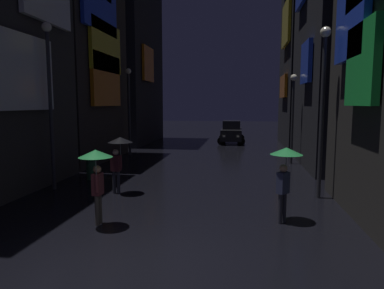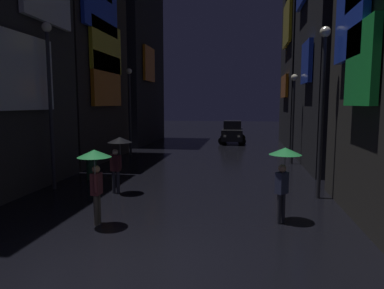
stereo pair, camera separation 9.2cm
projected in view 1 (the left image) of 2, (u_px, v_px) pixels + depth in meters
ground_plane at (128, 266)px, 7.05m from camera, size 120.00×120.00×0.00m
building_left_mid at (73, 41)px, 19.61m from camera, size 4.25×7.05×13.81m
building_left_far at (127, 18)px, 28.76m from camera, size 4.25×8.50×21.01m
building_right_far at (312, 28)px, 26.41m from camera, size 4.25×7.86×18.34m
pedestrian_foreground_left_green at (285, 164)px, 9.54m from camera, size 0.90×0.90×2.12m
pedestrian_foreground_right_green at (96, 166)px, 9.18m from camera, size 0.90×0.90×2.12m
pedestrian_midstreet_centre_black at (119, 149)px, 12.59m from camera, size 0.90×0.90×2.12m
car_distant at (231, 132)px, 29.09m from camera, size 2.29×4.17×1.92m
streetlamp_right_far at (293, 108)px, 18.79m from camera, size 0.36×0.36×4.93m
streetlamp_left_far at (129, 101)px, 22.05m from camera, size 0.36×0.36×5.59m
streetlamp_left_near at (50, 89)px, 12.99m from camera, size 0.36×0.36×6.36m
streetlamp_right_near at (323, 94)px, 11.75m from camera, size 0.36×0.36×5.91m
trash_bin at (92, 169)px, 15.12m from camera, size 0.46×0.46×0.93m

